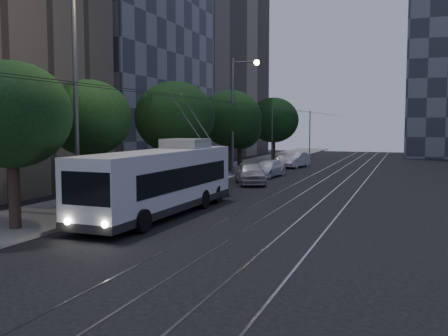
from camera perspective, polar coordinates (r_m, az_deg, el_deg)
ground at (r=20.50m, az=-2.08°, el=-6.68°), size 120.00×120.00×0.00m
sidewalk at (r=41.63m, az=-1.04°, el=-0.62°), size 5.00×90.00×0.15m
tram_rails at (r=39.10m, az=12.73°, el=-1.20°), size 4.52×90.00×0.02m
overhead_wires at (r=40.58m, az=2.28°, el=4.04°), size 2.23×90.00×6.00m
building_glass_mid at (r=49.43m, az=-13.15°, el=15.68°), size 14.40×18.40×26.80m
building_tan_far at (r=67.49m, az=-3.38°, el=16.33°), size 14.40×22.40×34.80m
trolleybus at (r=22.99m, az=-7.14°, el=-1.45°), size 2.63×11.54×5.63m
pickup_silver at (r=31.17m, az=-2.29°, el=-1.06°), size 5.03×6.81×1.72m
car_white_a at (r=34.79m, az=2.98°, el=-0.56°), size 3.60×4.93×1.56m
car_white_b at (r=39.63m, az=4.98°, el=-0.10°), size 2.42×4.63×1.28m
car_white_c at (r=48.67m, az=8.10°, el=0.92°), size 2.32×4.64×1.46m
car_white_d at (r=50.02m, az=6.56°, el=0.90°), size 2.25×3.79×1.21m
tree_0 at (r=20.65m, az=-23.12°, el=5.58°), size 4.54×4.54×6.56m
tree_1 at (r=25.28m, az=-15.17°, el=5.50°), size 4.13×4.13×6.33m
tree_2 at (r=32.32m, az=-5.62°, el=5.74°), size 5.16×5.16×6.92m
tree_3 at (r=42.04m, az=0.74°, el=5.68°), size 5.26×5.26×7.03m
tree_4 at (r=45.01m, az=1.83°, el=4.37°), size 3.89×3.89×5.43m
tree_5 at (r=55.50m, az=5.69°, el=5.46°), size 5.51×5.51×7.11m
streetlamp_near at (r=22.37m, az=-15.79°, el=11.38°), size 2.68×0.44×11.26m
streetlamp_far at (r=39.71m, az=1.54°, el=7.23°), size 2.29×0.44×9.40m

